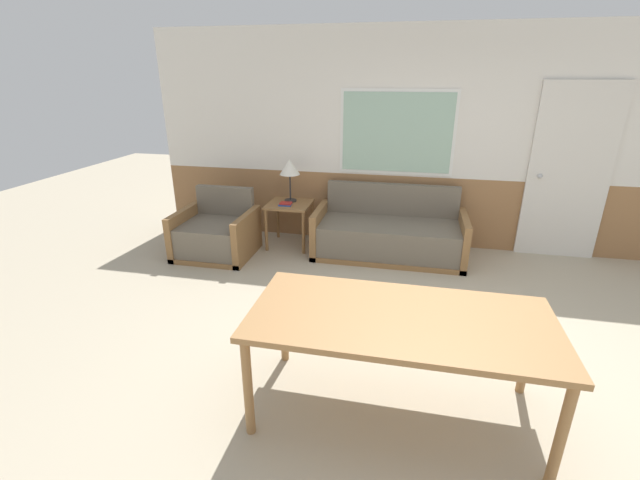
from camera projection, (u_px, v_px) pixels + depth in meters
name	position (u px, v px, depth m)	size (l,w,h in m)	color
ground_plane	(422.00, 362.00, 3.41)	(16.00, 16.00, 0.00)	#B2A58C
wall_back	(429.00, 142.00, 5.31)	(7.20, 0.09, 2.70)	#996B42
couch	(389.00, 236.00, 5.33)	(1.84, 0.83, 0.84)	olive
armchair	(216.00, 235.00, 5.36)	(0.92, 0.81, 0.79)	olive
side_table	(289.00, 210.00, 5.56)	(0.55, 0.55, 0.58)	olive
table_lamp	(290.00, 168.00, 5.46)	(0.26, 0.26, 0.55)	#262628
book_stack	(286.00, 204.00, 5.43)	(0.16, 0.13, 0.04)	#234799
dining_table	(400.00, 326.00, 2.68)	(1.89, 0.89, 0.74)	#9E7042
entry_door	(569.00, 173.00, 5.05)	(0.91, 0.09, 2.09)	silver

